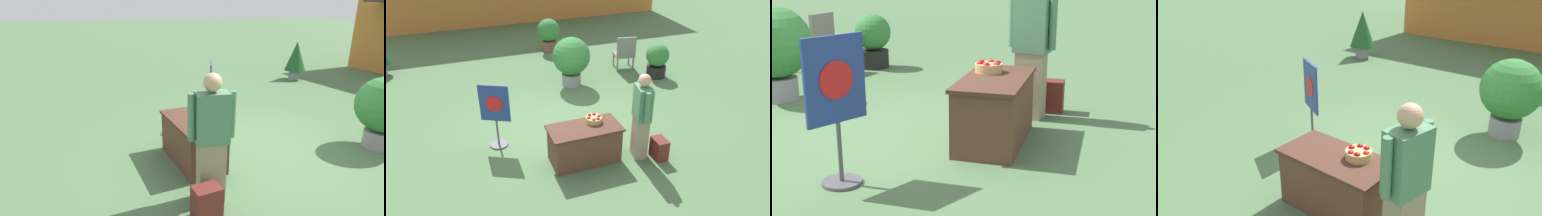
# 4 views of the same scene
# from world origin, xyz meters

# --- Properties ---
(ground_plane) EXTENTS (120.00, 120.00, 0.00)m
(ground_plane) POSITION_xyz_m (0.00, 0.00, 0.00)
(ground_plane) COLOR #4C7047
(display_table) EXTENTS (1.35, 0.68, 0.73)m
(display_table) POSITION_xyz_m (0.13, -1.35, 0.37)
(display_table) COLOR brown
(display_table) RESTS_ON ground_plane
(apple_basket) EXTENTS (0.30, 0.30, 0.13)m
(apple_basket) POSITION_xyz_m (0.37, -1.23, 0.79)
(apple_basket) COLOR tan
(apple_basket) RESTS_ON display_table
(person_visitor) EXTENTS (0.34, 0.60, 1.72)m
(person_visitor) POSITION_xyz_m (1.18, -1.57, 0.88)
(person_visitor) COLOR gray
(person_visitor) RESTS_ON ground_plane
(poster_board) EXTENTS (0.54, 0.36, 1.34)m
(poster_board) POSITION_xyz_m (-1.31, -0.28, 0.74)
(poster_board) COLOR #4C4C51
(poster_board) RESTS_ON ground_plane
(potted_plant_far_right) EXTENTS (0.72, 0.72, 1.35)m
(potted_plant_far_right) POSITION_xyz_m (-3.88, 4.46, 0.78)
(potted_plant_far_right) COLOR gray
(potted_plant_far_right) RESTS_ON ground_plane
(potted_plant_near_left) EXTENTS (0.99, 0.99, 1.32)m
(potted_plant_near_left) POSITION_xyz_m (1.05, 1.96, 0.77)
(potted_plant_near_left) COLOR gray
(potted_plant_near_left) RESTS_ON ground_plane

